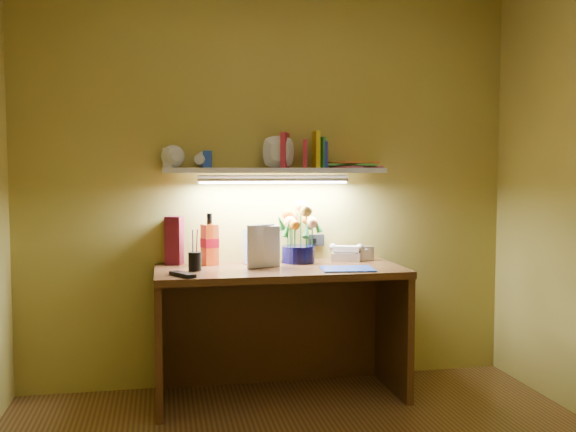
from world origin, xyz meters
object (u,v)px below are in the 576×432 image
object	(u,v)px
flower_bouquet	(298,233)
desk_clock	(366,253)
whisky_bottle	(210,239)
desk	(280,333)
telephone	(346,252)

from	to	relation	value
flower_bouquet	desk_clock	bearing A→B (deg)	0.45
desk_clock	whisky_bottle	xyz separation A→B (m)	(-0.95, -0.00, 0.11)
desk_clock	desk	bearing A→B (deg)	-160.14
desk_clock	telephone	bearing A→B (deg)	175.40
flower_bouquet	telephone	bearing A→B (deg)	3.37
flower_bouquet	telephone	size ratio (longest dim) A/B	2.03
desk	telephone	bearing A→B (deg)	23.89
telephone	desk_clock	xyz separation A→B (m)	(0.12, -0.01, -0.01)
whisky_bottle	flower_bouquet	bearing A→B (deg)	-0.25
flower_bouquet	whisky_bottle	world-z (taller)	flower_bouquet
desk_clock	whisky_bottle	bearing A→B (deg)	-177.89
whisky_bottle	telephone	bearing A→B (deg)	1.07
telephone	desk	bearing A→B (deg)	-137.70
telephone	desk_clock	size ratio (longest dim) A/B	1.98
desk_clock	flower_bouquet	bearing A→B (deg)	-177.51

